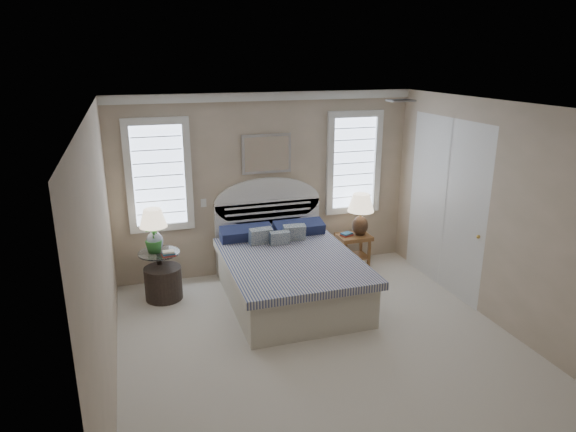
{
  "coord_description": "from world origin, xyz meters",
  "views": [
    {
      "loc": [
        -1.94,
        -4.7,
        3.18
      ],
      "look_at": [
        -0.14,
        1.0,
        1.32
      ],
      "focal_mm": 32.0,
      "sensor_mm": 36.0,
      "label": 1
    }
  ],
  "objects_px": {
    "floor_pot": "(163,283)",
    "nightstand_right": "(353,244)",
    "lamp_right": "(361,210)",
    "side_table_left": "(160,269)",
    "lamp_left": "(153,225)",
    "bed": "(287,271)"
  },
  "relations": [
    {
      "from": "floor_pot",
      "to": "nightstand_right",
      "type": "bearing_deg",
      "value": 4.59
    },
    {
      "from": "floor_pot",
      "to": "lamp_right",
      "type": "distance_m",
      "value": 3.11
    },
    {
      "from": "side_table_left",
      "to": "floor_pot",
      "type": "height_order",
      "value": "side_table_left"
    },
    {
      "from": "lamp_left",
      "to": "floor_pot",
      "type": "bearing_deg",
      "value": -72.79
    },
    {
      "from": "bed",
      "to": "nightstand_right",
      "type": "distance_m",
      "value": 1.47
    },
    {
      "from": "bed",
      "to": "side_table_left",
      "type": "bearing_deg",
      "value": 160.26
    },
    {
      "from": "nightstand_right",
      "to": "floor_pot",
      "type": "xyz_separation_m",
      "value": [
        -2.93,
        -0.23,
        -0.16
      ]
    },
    {
      "from": "side_table_left",
      "to": "floor_pot",
      "type": "xyz_separation_m",
      "value": [
        0.02,
        -0.13,
        -0.16
      ]
    },
    {
      "from": "lamp_right",
      "to": "bed",
      "type": "bearing_deg",
      "value": -153.94
    },
    {
      "from": "floor_pot",
      "to": "lamp_right",
      "type": "relative_size",
      "value": 0.76
    },
    {
      "from": "side_table_left",
      "to": "lamp_left",
      "type": "xyz_separation_m",
      "value": [
        -0.04,
        0.07,
        0.61
      ]
    },
    {
      "from": "nightstand_right",
      "to": "lamp_left",
      "type": "distance_m",
      "value": 3.05
    },
    {
      "from": "floor_pot",
      "to": "lamp_left",
      "type": "xyz_separation_m",
      "value": [
        -0.06,
        0.2,
        0.77
      ]
    },
    {
      "from": "side_table_left",
      "to": "floor_pot",
      "type": "bearing_deg",
      "value": -80.7
    },
    {
      "from": "bed",
      "to": "floor_pot",
      "type": "height_order",
      "value": "bed"
    },
    {
      "from": "bed",
      "to": "nightstand_right",
      "type": "relative_size",
      "value": 4.29
    },
    {
      "from": "nightstand_right",
      "to": "lamp_right",
      "type": "height_order",
      "value": "lamp_right"
    },
    {
      "from": "lamp_left",
      "to": "lamp_right",
      "type": "relative_size",
      "value": 0.92
    },
    {
      "from": "bed",
      "to": "nightstand_right",
      "type": "bearing_deg",
      "value": 28.03
    },
    {
      "from": "nightstand_right",
      "to": "lamp_left",
      "type": "bearing_deg",
      "value": -179.35
    },
    {
      "from": "nightstand_right",
      "to": "floor_pot",
      "type": "relative_size",
      "value": 1.06
    },
    {
      "from": "bed",
      "to": "lamp_left",
      "type": "relative_size",
      "value": 3.75
    }
  ]
}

